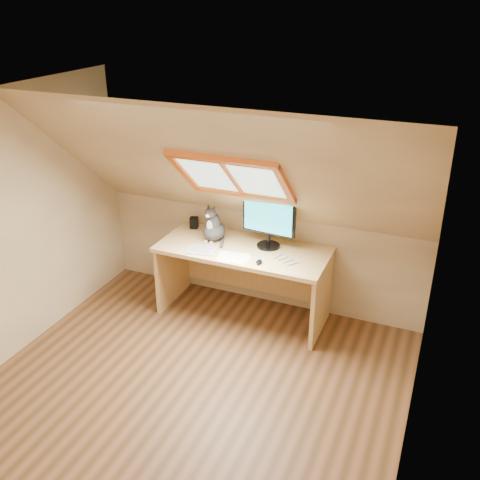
% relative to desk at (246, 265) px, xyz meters
% --- Properties ---
extents(ground, '(3.50, 3.50, 0.00)m').
position_rel_desk_xyz_m(ground, '(0.04, -1.45, -0.55)').
color(ground, brown).
rests_on(ground, ground).
extents(room_shell, '(3.52, 3.52, 2.41)m').
position_rel_desk_xyz_m(room_shell, '(0.04, -1.54, 0.88)').
color(room_shell, tan).
rests_on(room_shell, ground).
extents(desk, '(1.71, 0.75, 0.78)m').
position_rel_desk_xyz_m(desk, '(0.00, 0.00, 0.00)').
color(desk, tan).
rests_on(desk, ground).
extents(monitor, '(0.55, 0.23, 0.50)m').
position_rel_desk_xyz_m(monitor, '(0.22, 0.04, 0.52)').
color(monitor, black).
rests_on(monitor, desk).
extents(cat, '(0.26, 0.29, 0.40)m').
position_rel_desk_xyz_m(cat, '(-0.35, -0.02, 0.38)').
color(cat, '#403B39').
rests_on(cat, desk).
extents(desk_speaker, '(0.10, 0.10, 0.12)m').
position_rel_desk_xyz_m(desk_speaker, '(-0.67, 0.18, 0.29)').
color(desk_speaker, black).
rests_on(desk_speaker, desk).
extents(graphics_tablet, '(0.31, 0.25, 0.01)m').
position_rel_desk_xyz_m(graphics_tablet, '(-0.35, -0.29, 0.24)').
color(graphics_tablet, '#B2B2B7').
rests_on(graphics_tablet, desk).
extents(mouse, '(0.07, 0.10, 0.03)m').
position_rel_desk_xyz_m(mouse, '(0.26, -0.32, 0.25)').
color(mouse, black).
rests_on(mouse, desk).
extents(papers, '(0.33, 0.27, 0.00)m').
position_rel_desk_xyz_m(papers, '(-0.10, -0.33, 0.23)').
color(papers, white).
rests_on(papers, desk).
extents(cables, '(0.51, 0.26, 0.01)m').
position_rel_desk_xyz_m(cables, '(0.38, -0.19, 0.24)').
color(cables, silver).
rests_on(cables, desk).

